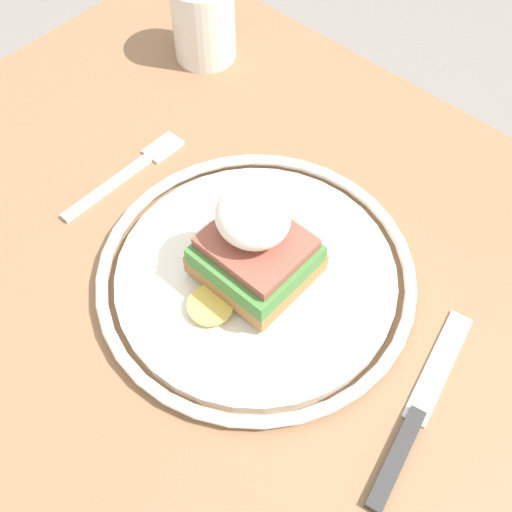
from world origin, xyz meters
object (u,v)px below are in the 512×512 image
at_px(plate, 256,275).
at_px(knife, 414,420).
at_px(sandwich, 255,246).
at_px(fork, 130,171).
at_px(cup, 203,20).

xyz_separation_m(plate, knife, (0.17, -0.01, -0.01)).
distance_m(sandwich, knife, 0.17).
bearing_deg(plate, sandwich, -112.64).
bearing_deg(knife, fork, 176.29).
distance_m(sandwich, fork, 0.17).
distance_m(sandwich, cup, 0.30).
xyz_separation_m(plate, fork, (-0.17, 0.01, -0.01)).
distance_m(knife, cup, 0.45).
relative_size(sandwich, cup, 1.27).
xyz_separation_m(fork, knife, (0.33, -0.02, 0.00)).
height_order(fork, cup, cup).
bearing_deg(cup, fork, -68.03).
bearing_deg(sandwich, plate, 67.36).
height_order(plate, fork, plate).
bearing_deg(fork, plate, -2.89).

